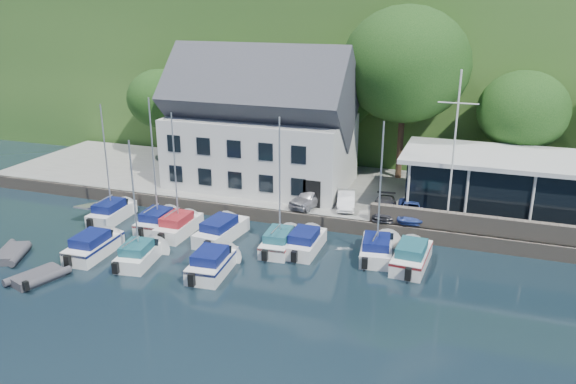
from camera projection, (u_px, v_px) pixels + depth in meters
name	position (u px, v px, depth m)	size (l,w,h in m)	color
ground	(268.00, 307.00, 29.12)	(180.00, 180.00, 0.00)	black
quay	(348.00, 194.00, 44.59)	(60.00, 13.00, 1.00)	gray
quay_face	(326.00, 223.00, 38.78)	(60.00, 0.30, 1.00)	#685F53
hillside	(422.00, 52.00, 81.91)	(160.00, 75.00, 16.00)	#2D541F
harbor_building	(261.00, 131.00, 44.33)	(14.40, 8.20, 8.70)	silver
club_pavilion	(499.00, 184.00, 38.97)	(13.20, 7.20, 4.10)	black
seawall	(513.00, 229.00, 35.02)	(18.00, 0.50, 1.20)	#685F53
gangway	(108.00, 212.00, 42.34)	(1.20, 6.00, 1.40)	#BDBCC1
car_silver	(311.00, 197.00, 40.52)	(1.54, 3.83, 1.30)	#A8A7AC
car_white	(346.00, 199.00, 40.22)	(1.22, 3.50, 1.15)	white
car_dgrey	(385.00, 207.00, 38.78)	(1.55, 3.81, 1.10)	#313136
car_blue	(411.00, 209.00, 38.25)	(1.36, 3.46, 1.18)	#314796
flagpole	(454.00, 151.00, 35.30)	(2.44, 0.20, 10.18)	silver
tree_0	(161.00, 113.00, 52.55)	(6.00, 6.00, 8.20)	black
tree_1	(222.00, 107.00, 51.48)	(7.05, 7.05, 9.64)	black
tree_2	(332.00, 112.00, 48.26)	(7.36, 7.36, 10.06)	black
tree_3	(403.00, 95.00, 44.99)	(10.17, 10.17, 13.90)	black
tree_4	(520.00, 131.00, 42.91)	(6.76, 6.76, 9.24)	black
boat_r1_0	(106.00, 159.00, 39.24)	(1.88, 5.96, 9.15)	white
boat_r1_1	(154.00, 168.00, 37.65)	(2.05, 5.39, 8.95)	white
boat_r1_2	(175.00, 170.00, 36.85)	(1.89, 5.82, 9.05)	white
boat_r1_3	(221.00, 228.00, 37.22)	(1.97, 6.58, 1.53)	white
boat_r1_4	(280.00, 188.00, 34.65)	(1.88, 5.84, 8.29)	white
boat_r1_5	(305.00, 240.00, 35.54)	(1.95, 5.69, 1.43)	white
boat_r1_6	(380.00, 193.00, 33.49)	(2.06, 5.77, 8.45)	white
boat_r1_7	(412.00, 254.00, 33.45)	(2.01, 6.13, 1.53)	white
boat_r2_0	(93.00, 244.00, 34.88)	(1.99, 5.93, 1.51)	white
boat_r2_1	(134.00, 198.00, 32.73)	(1.90, 5.19, 8.37)	white
boat_r2_2	(212.00, 261.00, 32.58)	(2.06, 5.70, 1.51)	white
dinghy_0	(12.00, 252.00, 34.70)	(1.83, 3.04, 0.71)	#3A393F
dinghy_1	(37.00, 275.00, 31.73)	(1.83, 3.04, 0.71)	#3A393F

